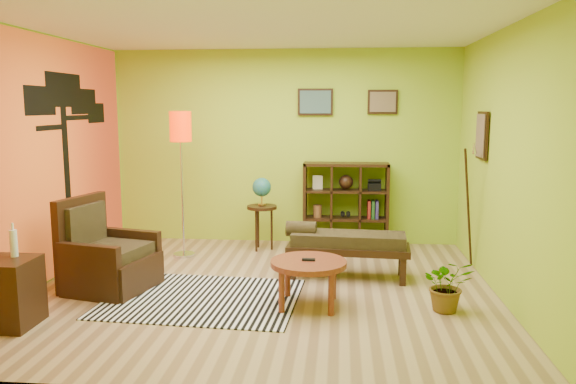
# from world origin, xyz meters

# --- Properties ---
(ground) EXTENTS (5.00, 5.00, 0.00)m
(ground) POSITION_xyz_m (0.00, 0.00, 0.00)
(ground) COLOR tan
(ground) RESTS_ON ground
(room_shell) EXTENTS (5.04, 4.54, 2.82)m
(room_shell) POSITION_xyz_m (-0.09, 0.01, 1.80)
(room_shell) COLOR #A1CA2C
(room_shell) RESTS_ON ground
(zebra_rug) EXTENTS (2.06, 1.63, 0.01)m
(zebra_rug) POSITION_xyz_m (-0.60, -0.36, 0.01)
(zebra_rug) COLOR white
(zebra_rug) RESTS_ON ground
(coffee_table) EXTENTS (0.76, 0.76, 0.49)m
(coffee_table) POSITION_xyz_m (0.52, -0.46, 0.40)
(coffee_table) COLOR maroon
(coffee_table) RESTS_ON ground
(armchair) EXTENTS (1.00, 1.00, 1.01)m
(armchair) POSITION_xyz_m (-1.72, -0.13, 0.31)
(armchair) COLOR black
(armchair) RESTS_ON ground
(side_cabinet) EXTENTS (0.53, 0.48, 0.94)m
(side_cabinet) POSITION_xyz_m (-2.20, -1.24, 0.32)
(side_cabinet) COLOR black
(side_cabinet) RESTS_ON ground
(floor_lamp) EXTENTS (0.29, 0.29, 1.93)m
(floor_lamp) POSITION_xyz_m (-1.26, 1.29, 1.56)
(floor_lamp) COLOR silver
(floor_lamp) RESTS_ON ground
(globe_table) EXTENTS (0.42, 0.42, 1.01)m
(globe_table) POSITION_xyz_m (-0.26, 1.72, 0.77)
(globe_table) COLOR black
(globe_table) RESTS_ON ground
(cube_shelf) EXTENTS (1.20, 0.35, 1.20)m
(cube_shelf) POSITION_xyz_m (0.91, 2.03, 0.60)
(cube_shelf) COLOR black
(cube_shelf) RESTS_ON ground
(bench) EXTENTS (1.45, 0.59, 0.65)m
(bench) POSITION_xyz_m (0.88, 0.53, 0.42)
(bench) COLOR black
(bench) RESTS_ON ground
(potted_plant) EXTENTS (0.49, 0.54, 0.41)m
(potted_plant) POSITION_xyz_m (1.88, -0.48, 0.21)
(potted_plant) COLOR #26661E
(potted_plant) RESTS_ON ground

